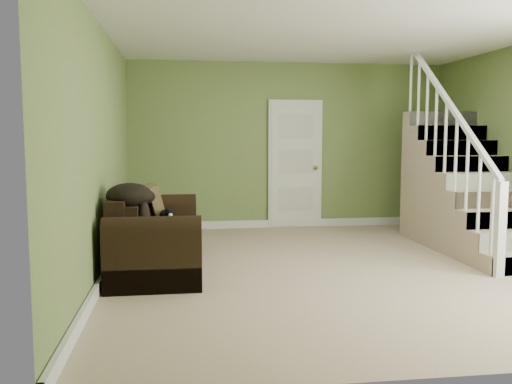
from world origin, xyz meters
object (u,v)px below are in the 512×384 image
object	(u,v)px
sofa	(153,239)
banana	(175,227)
side_table	(145,229)
cat	(167,216)

from	to	relation	value
sofa	banana	distance (m)	0.34
sofa	banana	world-z (taller)	sofa
sofa	side_table	world-z (taller)	sofa
side_table	sofa	bearing A→B (deg)	-80.60
sofa	cat	distance (m)	0.42
side_table	cat	world-z (taller)	side_table
sofa	cat	xyz separation A→B (m)	(0.15, 0.34, 0.21)
cat	sofa	bearing A→B (deg)	-127.96
sofa	banana	xyz separation A→B (m)	(0.25, -0.16, 0.16)
banana	cat	bearing A→B (deg)	101.10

